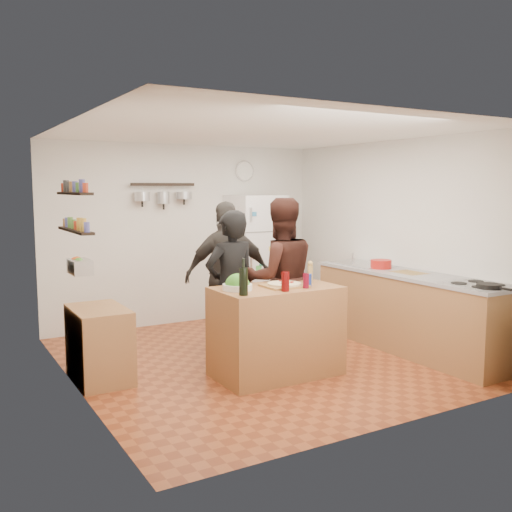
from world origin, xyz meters
TOP-DOWN VIEW (x-y plane):
  - room_shell at (0.00, 0.39)m, footprint 4.20×4.20m
  - prep_island at (-0.14, -0.55)m, footprint 1.25×0.72m
  - pizza_board at (-0.06, -0.57)m, footprint 0.42×0.34m
  - pizza at (-0.06, -0.57)m, footprint 0.34×0.34m
  - salad_bowl at (-0.56, -0.50)m, footprint 0.29×0.29m
  - wine_bottle at (-0.64, -0.77)m, footprint 0.08×0.08m
  - wine_glass_near at (-0.19, -0.79)m, footprint 0.08×0.08m
  - wine_glass_far at (0.08, -0.75)m, footprint 0.06×0.06m
  - pepper_mill at (0.31, -0.50)m, footprint 0.06×0.06m
  - salt_canister at (0.16, -0.67)m, footprint 0.08×0.08m
  - person_left at (-0.37, 0.01)m, footprint 0.64×0.45m
  - person_center at (0.22, -0.06)m, footprint 1.02×0.88m
  - person_back at (-0.11, 0.58)m, footprint 1.09×0.64m
  - counter_run at (1.70, -0.55)m, footprint 0.63×2.63m
  - stove_top at (1.70, -1.50)m, footprint 0.60×0.62m
  - skillet at (1.60, -1.71)m, footprint 0.24×0.24m
  - sink at (1.70, 0.30)m, footprint 0.50×0.80m
  - cutting_board at (1.70, -0.54)m, footprint 0.30×0.40m
  - red_bowl at (1.65, -0.12)m, footprint 0.25×0.25m
  - fridge at (0.95, 1.75)m, footprint 0.70×0.68m
  - wall_clock at (0.95, 2.08)m, footprint 0.30×0.03m
  - spice_shelf_lower at (-1.93, 0.20)m, footprint 0.12×1.00m
  - spice_shelf_upper at (-1.93, 0.20)m, footprint 0.12×1.00m
  - produce_basket at (-1.90, 0.20)m, footprint 0.18×0.35m
  - side_table at (-1.74, 0.19)m, footprint 0.50×0.80m
  - pot_rack at (-0.35, 2.00)m, footprint 0.90×0.04m

SIDE VIEW (x-z plane):
  - side_table at x=-1.74m, z-range 0.00..0.73m
  - counter_run at x=1.70m, z-range 0.00..0.90m
  - prep_island at x=-0.14m, z-range 0.00..0.91m
  - person_left at x=-0.37m, z-range 0.00..1.67m
  - person_back at x=-0.11m, z-range 0.00..1.75m
  - person_center at x=0.22m, z-range 0.00..1.80m
  - fridge at x=0.95m, z-range 0.00..1.80m
  - stove_top at x=1.70m, z-range 0.90..0.92m
  - cutting_board at x=1.70m, z-range 0.90..0.92m
  - sink at x=1.70m, z-range 0.90..0.93m
  - pizza_board at x=-0.06m, z-range 0.91..0.93m
  - pizza at x=-0.06m, z-range 0.93..0.95m
  - salad_bowl at x=-0.56m, z-range 0.91..0.97m
  - skillet at x=1.60m, z-range 0.92..0.97m
  - salt_canister at x=0.16m, z-range 0.91..1.04m
  - red_bowl at x=1.65m, z-range 0.92..1.03m
  - wine_glass_far at x=0.08m, z-range 0.91..1.06m
  - pepper_mill at x=0.31m, z-range 0.91..1.09m
  - wine_glass_near at x=-0.19m, z-range 0.91..1.10m
  - wine_bottle at x=-0.64m, z-range 0.91..1.17m
  - produce_basket at x=-1.90m, z-range 1.08..1.22m
  - room_shell at x=0.00m, z-range -0.85..3.35m
  - spice_shelf_lower at x=-1.93m, z-range 1.49..1.51m
  - spice_shelf_upper at x=-1.93m, z-range 1.84..1.86m
  - pot_rack at x=-0.35m, z-range 1.93..1.97m
  - wall_clock at x=0.95m, z-range 2.00..2.30m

